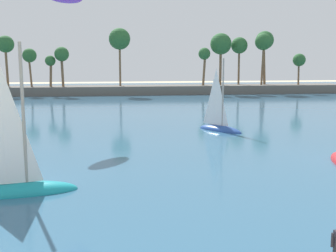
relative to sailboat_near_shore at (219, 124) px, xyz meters
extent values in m
cube|color=#33607F|center=(-10.47, 28.36, -0.73)|extent=(220.00, 113.78, 0.06)
cube|color=#605B54|center=(-10.47, 45.25, 0.14)|extent=(95.71, 6.00, 1.80)
cylinder|color=brown|center=(-22.72, 44.04, 3.56)|extent=(0.74, 0.55, 5.07)
sphere|color=#285B2D|center=(-22.72, 44.04, 6.09)|extent=(2.02, 2.02, 2.02)
cylinder|color=brown|center=(15.78, 46.37, 5.14)|extent=(0.55, 0.70, 8.22)
sphere|color=#285B2D|center=(15.78, 46.37, 9.24)|extent=(3.42, 3.42, 3.42)
cylinder|color=brown|center=(-9.24, 44.74, 5.70)|extent=(0.44, 0.69, 9.34)
sphere|color=#285B2D|center=(-9.24, 44.74, 10.37)|extent=(4.25, 4.25, 4.25)
cylinder|color=brown|center=(28.04, 43.98, 3.63)|extent=(0.64, 0.69, 5.21)
sphere|color=#285B2D|center=(28.04, 43.98, 6.22)|extent=(2.64, 2.64, 2.64)
cylinder|color=brown|center=(21.23, 46.22, 5.69)|extent=(1.06, 0.58, 9.33)
sphere|color=#285B2D|center=(21.23, 46.22, 10.35)|extent=(3.80, 3.80, 3.80)
cylinder|color=brown|center=(20.35, 44.59, 5.49)|extent=(0.53, 0.87, 8.92)
sphere|color=#285B2D|center=(20.35, 44.59, 9.94)|extent=(3.47, 3.47, 3.47)
cylinder|color=brown|center=(-20.47, 43.72, 4.20)|extent=(0.61, 0.66, 6.34)
sphere|color=#285B2D|center=(-20.47, 43.72, 7.36)|extent=(2.81, 2.81, 2.81)
cylinder|color=brown|center=(-31.45, 46.24, 5.17)|extent=(0.51, 0.96, 8.28)
sphere|color=#285B2D|center=(-31.45, 46.24, 9.30)|extent=(3.32, 3.32, 3.32)
cylinder|color=brown|center=(7.85, 44.23, 4.26)|extent=(0.79, 0.71, 6.48)
sphere|color=#285B2D|center=(7.85, 44.23, 7.49)|extent=(2.43, 2.43, 2.43)
cylinder|color=brown|center=(11.49, 45.15, 5.27)|extent=(0.54, 0.57, 8.47)
sphere|color=#285B2D|center=(11.49, 45.15, 9.50)|extent=(4.36, 4.36, 4.36)
cylinder|color=brown|center=(-26.85, 45.42, 4.08)|extent=(0.73, 0.57, 6.10)
sphere|color=#285B2D|center=(-26.85, 45.42, 7.12)|extent=(2.73, 2.73, 2.73)
cylinder|color=#23232D|center=(-3.19, -28.50, 0.35)|extent=(0.09, 0.09, 0.50)
ellipsoid|color=#234793|center=(0.07, -0.10, -0.70)|extent=(4.41, 5.33, 1.07)
cylinder|color=gray|center=(0.22, -0.32, 3.19)|extent=(0.16, 0.16, 6.72)
pyramid|color=white|center=(-0.30, 0.43, 2.69)|extent=(1.52, 2.07, 5.71)
ellipsoid|color=teal|center=(-15.64, -18.47, -0.70)|extent=(6.20, 2.70, 1.20)
cylinder|color=gray|center=(-15.34, -18.42, 3.64)|extent=(0.18, 0.18, 7.49)
pyramid|color=white|center=(-16.35, -18.58, 3.08)|extent=(2.69, 0.59, 6.37)
camera|label=1|loc=(-10.55, -41.44, 6.52)|focal=45.32mm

